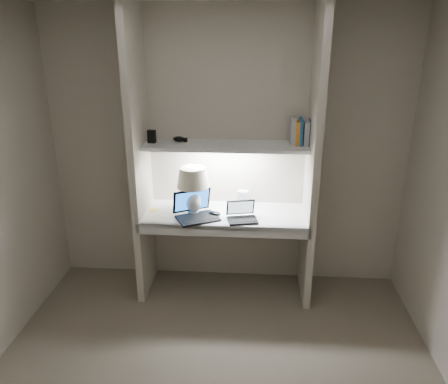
# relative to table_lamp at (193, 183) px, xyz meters

# --- Properties ---
(back_wall) EXTENTS (3.20, 0.01, 2.50)m
(back_wall) POSITION_rel_table_lamp_xyz_m (0.27, 0.30, 0.20)
(back_wall) COLOR beige
(back_wall) RESTS_ON floor
(alcove_panel_left) EXTENTS (0.06, 0.55, 2.50)m
(alcove_panel_left) POSITION_rel_table_lamp_xyz_m (-0.46, 0.02, 0.20)
(alcove_panel_left) COLOR beige
(alcove_panel_left) RESTS_ON floor
(alcove_panel_right) EXTENTS (0.06, 0.55, 2.50)m
(alcove_panel_right) POSITION_rel_table_lamp_xyz_m (1.00, 0.02, 0.20)
(alcove_panel_right) COLOR beige
(alcove_panel_right) RESTS_ON floor
(desk) EXTENTS (1.40, 0.55, 0.04)m
(desk) POSITION_rel_table_lamp_xyz_m (0.27, 0.02, -0.30)
(desk) COLOR white
(desk) RESTS_ON alcove_panel_left
(desk_apron) EXTENTS (1.46, 0.03, 0.10)m
(desk_apron) POSITION_rel_table_lamp_xyz_m (0.27, -0.24, -0.33)
(desk_apron) COLOR silver
(desk_apron) RESTS_ON desk
(shelf) EXTENTS (1.40, 0.36, 0.03)m
(shelf) POSITION_rel_table_lamp_xyz_m (0.27, 0.12, 0.30)
(shelf) COLOR silver
(shelf) RESTS_ON back_wall
(strip_light) EXTENTS (0.60, 0.04, 0.02)m
(strip_light) POSITION_rel_table_lamp_xyz_m (0.27, 0.12, 0.28)
(strip_light) COLOR white
(strip_light) RESTS_ON shelf
(table_lamp) EXTENTS (0.28, 0.28, 0.41)m
(table_lamp) POSITION_rel_table_lamp_xyz_m (0.00, 0.00, 0.00)
(table_lamp) COLOR white
(table_lamp) RESTS_ON desk
(laptop_main) EXTENTS (0.43, 0.41, 0.23)m
(laptop_main) POSITION_rel_table_lamp_xyz_m (0.03, -0.09, -0.23)
(laptop_main) COLOR black
(laptop_main) RESTS_ON desk
(laptop_netbook) EXTENTS (0.28, 0.26, 0.16)m
(laptop_netbook) POSITION_rel_table_lamp_xyz_m (0.43, -0.11, -0.24)
(laptop_netbook) COLOR black
(laptop_netbook) RESTS_ON desk
(speaker) EXTENTS (0.11, 0.09, 0.14)m
(speaker) POSITION_rel_table_lamp_xyz_m (0.43, 0.23, -0.21)
(speaker) COLOR silver
(speaker) RESTS_ON desk
(mouse) EXTENTS (0.12, 0.09, 0.04)m
(mouse) POSITION_rel_table_lamp_xyz_m (0.19, -0.05, -0.26)
(mouse) COLOR black
(mouse) RESTS_ON desk
(cable_coil) EXTENTS (0.12, 0.12, 0.01)m
(cable_coil) POSITION_rel_table_lamp_xyz_m (0.45, 0.07, -0.27)
(cable_coil) COLOR black
(cable_coil) RESTS_ON desk
(sticky_note) EXTENTS (0.07, 0.07, 0.00)m
(sticky_note) POSITION_rel_table_lamp_xyz_m (-0.37, 0.04, -0.28)
(sticky_note) COLOR yellow
(sticky_note) RESTS_ON desk
(book_row) EXTENTS (0.21, 0.15, 0.23)m
(book_row) POSITION_rel_table_lamp_xyz_m (0.92, 0.15, 0.42)
(book_row) COLOR silver
(book_row) RESTS_ON shelf
(shelf_box) EXTENTS (0.07, 0.06, 0.11)m
(shelf_box) POSITION_rel_table_lamp_xyz_m (-0.37, 0.13, 0.37)
(shelf_box) COLOR black
(shelf_box) RESTS_ON shelf
(shelf_gadget) EXTENTS (0.12, 0.10, 0.05)m
(shelf_gadget) POSITION_rel_table_lamp_xyz_m (-0.14, 0.18, 0.34)
(shelf_gadget) COLOR black
(shelf_gadget) RESTS_ON shelf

